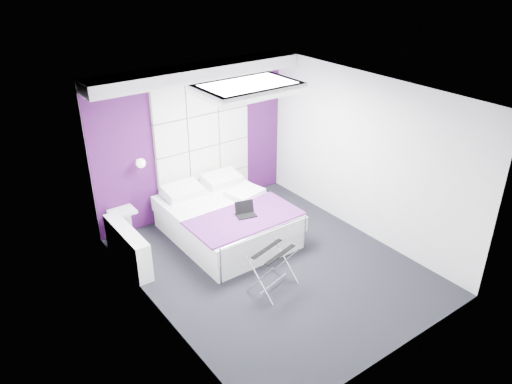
# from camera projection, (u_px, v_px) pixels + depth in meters

# --- Properties ---
(floor) EXTENTS (4.40, 4.40, 0.00)m
(floor) POSITION_uv_depth(u_px,v_px,m) (273.00, 266.00, 7.40)
(floor) COLOR black
(floor) RESTS_ON ground
(ceiling) EXTENTS (4.40, 4.40, 0.00)m
(ceiling) POSITION_uv_depth(u_px,v_px,m) (276.00, 94.00, 6.22)
(ceiling) COLOR white
(ceiling) RESTS_ON wall_back
(wall_back) EXTENTS (3.60, 0.00, 3.60)m
(wall_back) POSITION_uv_depth(u_px,v_px,m) (194.00, 141.00, 8.39)
(wall_back) COLOR silver
(wall_back) RESTS_ON floor
(wall_left) EXTENTS (0.00, 4.40, 4.40)m
(wall_left) POSITION_uv_depth(u_px,v_px,m) (154.00, 227.00, 5.86)
(wall_left) COLOR silver
(wall_left) RESTS_ON floor
(wall_right) EXTENTS (0.00, 4.40, 4.40)m
(wall_right) POSITION_uv_depth(u_px,v_px,m) (365.00, 157.00, 7.76)
(wall_right) COLOR silver
(wall_right) RESTS_ON floor
(accent_wall) EXTENTS (3.58, 0.02, 2.58)m
(accent_wall) POSITION_uv_depth(u_px,v_px,m) (194.00, 141.00, 8.39)
(accent_wall) COLOR #431149
(accent_wall) RESTS_ON wall_back
(soffit) EXTENTS (3.58, 0.50, 0.20)m
(soffit) POSITION_uv_depth(u_px,v_px,m) (197.00, 72.00, 7.67)
(soffit) COLOR white
(soffit) RESTS_ON wall_back
(headboard) EXTENTS (1.80, 0.08, 2.30)m
(headboard) POSITION_uv_depth(u_px,v_px,m) (204.00, 147.00, 8.49)
(headboard) COLOR silver
(headboard) RESTS_ON wall_back
(skylight) EXTENTS (1.36, 0.86, 0.12)m
(skylight) POSITION_uv_depth(u_px,v_px,m) (248.00, 88.00, 6.68)
(skylight) COLOR white
(skylight) RESTS_ON ceiling
(wall_lamp) EXTENTS (0.15, 0.15, 0.15)m
(wall_lamp) POSITION_uv_depth(u_px,v_px,m) (140.00, 162.00, 7.77)
(wall_lamp) COLOR white
(wall_lamp) RESTS_ON wall_back
(radiator) EXTENTS (0.22, 1.20, 0.60)m
(radiator) POSITION_uv_depth(u_px,v_px,m) (128.00, 247.00, 7.30)
(radiator) COLOR white
(radiator) RESTS_ON floor
(bed) EXTENTS (1.70, 2.05, 0.72)m
(bed) POSITION_uv_depth(u_px,v_px,m) (226.00, 219.00, 8.01)
(bed) COLOR white
(bed) RESTS_ON floor
(nightstand) EXTENTS (0.40, 0.31, 0.04)m
(nightstand) POSITION_uv_depth(u_px,v_px,m) (122.00, 212.00, 7.86)
(nightstand) COLOR white
(nightstand) RESTS_ON wall_back
(luggage_rack) EXTENTS (0.61, 0.45, 0.60)m
(luggage_rack) POSITION_uv_depth(u_px,v_px,m) (273.00, 270.00, 6.80)
(luggage_rack) COLOR silver
(luggage_rack) RESTS_ON floor
(laptop) EXTENTS (0.30, 0.21, 0.22)m
(laptop) POSITION_uv_depth(u_px,v_px,m) (245.00, 212.00, 7.57)
(laptop) COLOR black
(laptop) RESTS_ON bed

